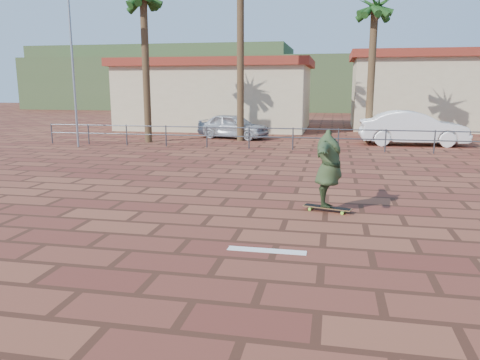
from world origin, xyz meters
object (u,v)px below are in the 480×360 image
longboard (327,208)px  skateboarder (329,169)px  car_silver (233,126)px  car_white (413,128)px

longboard → skateboarder: size_ratio=0.52×
longboard → car_silver: bearing=126.1°
skateboarder → car_silver: bearing=22.9°
car_silver → car_white: size_ratio=0.79×
skateboarder → car_white: 13.75m
car_silver → car_white: 9.21m
car_silver → car_white: bearing=-80.6°
skateboarder → car_silver: 15.29m
longboard → car_white: bearing=89.6°
car_white → car_silver: bearing=80.8°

